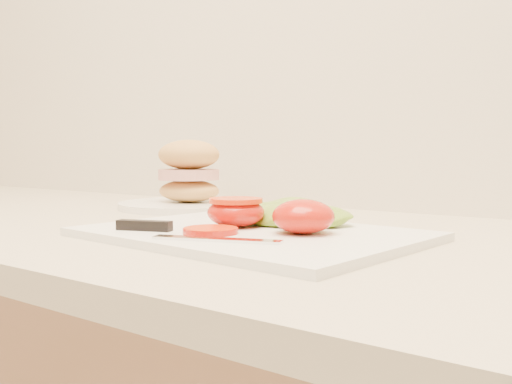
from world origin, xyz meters
The scene contains 8 objects.
cutting_board centered at (-0.19, 1.61, 0.94)m, with size 0.39×0.28×0.01m, color white.
tomato_half_dome centered at (-0.12, 1.63, 0.96)m, with size 0.07×0.07×0.04m, color red.
tomato_half_cut centered at (-0.22, 1.63, 0.96)m, with size 0.07×0.07×0.04m.
tomato_slice_0 centered at (-0.21, 1.56, 0.94)m, with size 0.06×0.06×0.01m, color #F94B18.
lettuce_leaf_0 centered at (-0.20, 1.69, 0.95)m, with size 0.15×0.10×0.03m, color #80AB2D.
lettuce_leaf_1 centered at (-0.15, 1.70, 0.95)m, with size 0.10×0.07×0.02m, color #80AB2D.
knife centered at (-0.24, 1.53, 0.94)m, with size 0.22×0.07×0.01m.
sandwich_plate centered at (-0.50, 1.84, 0.98)m, with size 0.26×0.26×0.13m.
Camera 1 is at (0.22, 1.07, 1.03)m, focal length 40.00 mm.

